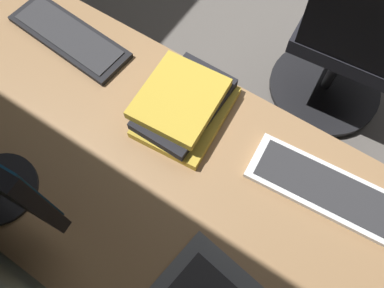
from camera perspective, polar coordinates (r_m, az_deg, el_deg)
desk at (r=1.09m, az=-1.46°, el=-8.24°), size 2.05×0.75×0.73m
drawer_pedestal at (r=1.54m, az=-16.77°, el=-2.64°), size 0.40×0.51×0.69m
keyboard_main at (r=1.08m, az=19.26°, el=-6.33°), size 0.43×0.17×0.02m
keyboard_spare at (r=1.34m, az=-17.70°, el=14.91°), size 0.43×0.17×0.02m
book_stack_near at (r=1.09m, az=-1.27°, el=5.71°), size 0.25×0.30×0.09m
office_chair at (r=1.75m, az=22.26°, el=13.50°), size 0.56×0.57×0.97m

